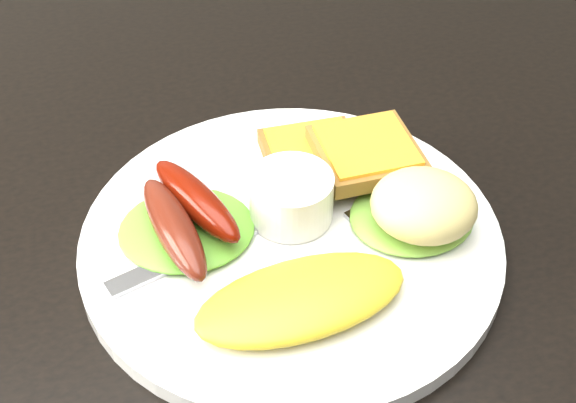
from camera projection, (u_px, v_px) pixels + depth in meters
The scene contains 12 objects.
dining_table at pixel (137, 194), 0.60m from camera, with size 1.20×0.80×0.04m, color black.
plate at pixel (291, 241), 0.53m from camera, with size 0.28×0.28×0.01m, color white.
lettuce_left at pixel (187, 229), 0.52m from camera, with size 0.09×0.08×0.01m, color #519524.
lettuce_right at pixel (412, 216), 0.53m from camera, with size 0.08×0.08×0.01m, color #6DA22D.
omelette at pixel (301, 299), 0.47m from camera, with size 0.13×0.06×0.02m, color yellow.
sausage_a at pixel (174, 228), 0.50m from camera, with size 0.02×0.10×0.02m, color maroon.
sausage_b at pixel (196, 200), 0.52m from camera, with size 0.02×0.09×0.02m, color #620001.
ramekin at pixel (291, 197), 0.52m from camera, with size 0.06×0.06×0.03m, color white.
toast_a at pixel (313, 156), 0.57m from camera, with size 0.07×0.07×0.01m, color brown.
toast_b at pixel (366, 153), 0.55m from camera, with size 0.07×0.07×0.01m, color olive.
potato_salad at pixel (424, 205), 0.51m from camera, with size 0.07×0.06×0.04m, color #F6F7B0.
fork at pixel (227, 238), 0.52m from camera, with size 0.17×0.01×0.00m, color #ADAFB7.
Camera 1 is at (0.02, -0.46, 1.13)m, focal length 50.00 mm.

